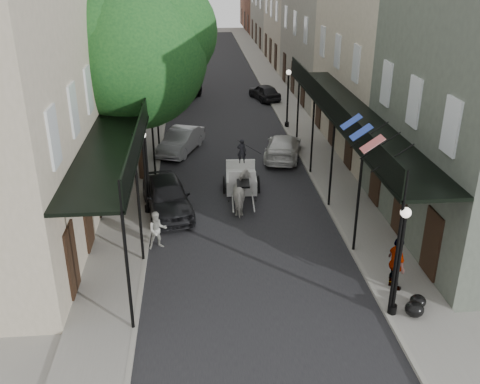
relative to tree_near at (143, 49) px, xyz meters
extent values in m
plane|color=gray|center=(4.20, -10.18, -6.49)|extent=(140.00, 140.00, 0.00)
cube|color=black|center=(4.20, 9.82, -6.48)|extent=(8.00, 90.00, 0.01)
cube|color=gray|center=(-0.80, 9.82, -6.43)|extent=(2.20, 90.00, 0.12)
cube|color=gray|center=(9.20, 9.82, -6.43)|extent=(2.20, 90.00, 0.12)
cube|color=#BCAD96|center=(-4.40, 19.82, -1.24)|extent=(5.00, 80.00, 10.50)
cube|color=gray|center=(12.80, 19.82, -1.24)|extent=(5.00, 80.00, 10.50)
cube|color=black|center=(-0.80, -3.18, -2.49)|extent=(2.20, 18.00, 0.12)
cube|color=black|center=(0.25, -3.18, -1.99)|extent=(0.06, 18.00, 1.00)
cylinder|color=black|center=(0.20, -12.18, -4.37)|extent=(0.10, 0.10, 4.00)
cylinder|color=black|center=(0.20, -4.18, -4.37)|extent=(0.10, 0.10, 4.00)
cylinder|color=black|center=(0.20, 3.82, -4.37)|extent=(0.10, 0.10, 4.00)
cube|color=black|center=(9.20, -3.18, -2.49)|extent=(2.20, 18.00, 0.12)
cube|color=black|center=(8.15, -3.18, -1.99)|extent=(0.06, 18.00, 1.00)
cylinder|color=black|center=(8.20, -12.18, -4.37)|extent=(0.10, 0.10, 4.00)
cylinder|color=black|center=(8.20, -4.18, -4.37)|extent=(0.10, 0.10, 4.00)
cylinder|color=black|center=(8.20, 3.82, -4.37)|extent=(0.10, 0.10, 4.00)
cylinder|color=#382619|center=(-0.40, -0.18, -3.57)|extent=(0.44, 0.44, 5.60)
sphere|color=#16451D|center=(-0.40, -0.18, -0.29)|extent=(6.80, 6.80, 6.80)
sphere|color=#16451D|center=(0.96, 0.42, 0.71)|extent=(5.10, 5.10, 5.10)
cylinder|color=#382619|center=(-0.40, 13.82, -3.85)|extent=(0.44, 0.44, 5.04)
sphere|color=#16451D|center=(-0.40, 13.82, -0.91)|extent=(6.00, 6.00, 6.00)
sphere|color=#16451D|center=(0.80, 14.42, -0.01)|extent=(4.50, 4.50, 4.50)
cylinder|color=black|center=(8.30, -12.18, -6.22)|extent=(0.28, 0.28, 0.30)
cylinder|color=black|center=(8.30, -12.18, -4.67)|extent=(0.12, 0.12, 3.40)
sphere|color=white|center=(8.30, -12.18, -2.82)|extent=(0.32, 0.32, 0.32)
cylinder|color=black|center=(0.10, -4.18, -6.22)|extent=(0.28, 0.28, 0.30)
cylinder|color=black|center=(0.10, -4.18, -4.67)|extent=(0.12, 0.12, 3.40)
sphere|color=white|center=(0.10, -4.18, -2.82)|extent=(0.32, 0.32, 0.32)
cylinder|color=black|center=(8.30, 7.82, -6.22)|extent=(0.28, 0.28, 0.30)
cylinder|color=black|center=(8.30, 7.82, -4.67)|extent=(0.12, 0.12, 3.40)
sphere|color=white|center=(8.30, 7.82, -2.82)|extent=(0.32, 0.32, 0.32)
imported|color=silver|center=(4.31, -4.18, -5.65)|extent=(1.01, 2.04, 1.68)
torus|color=black|center=(3.62, -1.18, -5.86)|extent=(0.16, 1.32, 1.32)
torus|color=black|center=(5.29, -1.26, -5.86)|extent=(0.16, 1.32, 1.32)
torus|color=black|center=(3.75, -2.62, -6.16)|extent=(0.11, 0.69, 0.68)
torus|color=black|center=(5.02, -2.68, -6.16)|extent=(0.11, 0.69, 0.68)
cube|color=silver|center=(4.45, -1.43, -5.42)|extent=(1.52, 1.91, 0.71)
cube|color=silver|center=(4.39, -2.50, -4.91)|extent=(1.25, 0.62, 0.12)
cube|color=silver|center=(4.38, -2.75, -4.60)|extent=(1.23, 0.16, 0.51)
imported|color=black|center=(4.39, -2.50, -4.27)|extent=(0.43, 0.30, 1.15)
imported|color=#A7A79E|center=(0.70, -7.18, -5.72)|extent=(0.89, 0.77, 1.54)
imported|color=gray|center=(-1.60, 6.01, -5.54)|extent=(1.21, 1.17, 1.65)
imported|color=gray|center=(8.82, -10.84, -5.40)|extent=(0.52, 1.15, 1.93)
imported|color=black|center=(0.95, -4.01, -5.71)|extent=(2.70, 4.86, 1.56)
imported|color=#A3A3A8|center=(1.46, 3.82, -5.81)|extent=(2.83, 4.38, 1.36)
imported|color=black|center=(1.22, 15.76, -5.85)|extent=(3.73, 5.02, 1.27)
imported|color=silver|center=(7.15, 2.38, -5.84)|extent=(2.86, 4.78, 1.30)
imported|color=black|center=(7.80, 15.35, -5.86)|extent=(2.44, 3.93, 1.25)
ellipsoid|color=black|center=(8.93, -12.38, -6.12)|extent=(0.59, 0.59, 0.51)
ellipsoid|color=black|center=(9.23, -11.93, -6.16)|extent=(0.52, 0.52, 0.42)
camera|label=1|loc=(2.30, -25.58, 4.06)|focal=40.00mm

